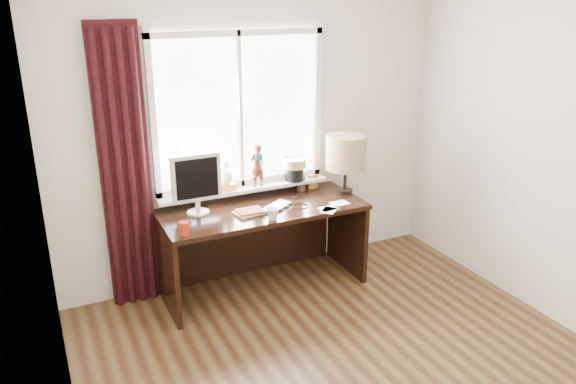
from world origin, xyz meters
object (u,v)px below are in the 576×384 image
red_cup (184,228)px  table_lamp (346,153)px  laptop (276,207)px  desk (259,230)px  monitor (196,180)px  mug (273,214)px

red_cup → table_lamp: size_ratio=0.19×
laptop → red_cup: bearing=160.9°
red_cup → table_lamp: table_lamp is taller
desk → red_cup: bearing=-154.3°
red_cup → monitor: 0.48m
laptop → table_lamp: table_lamp is taller
laptop → monitor: monitor is taller
laptop → mug: (-0.13, -0.22, 0.04)m
mug → red_cup: size_ratio=1.04×
table_lamp → red_cup: bearing=-169.8°
laptop → table_lamp: (0.71, 0.08, 0.35)m
table_lamp → desk: bearing=174.5°
mug → red_cup: 0.70m
mug → monitor: (-0.48, 0.39, 0.23)m
desk → monitor: monitor is taller
monitor → red_cup: bearing=-120.7°
red_cup → desk: 0.87m
red_cup → monitor: (0.22, 0.36, 0.23)m
mug → monitor: 0.66m
monitor → laptop: bearing=-15.6°
mug → desk: 0.48m
desk → table_lamp: 1.01m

